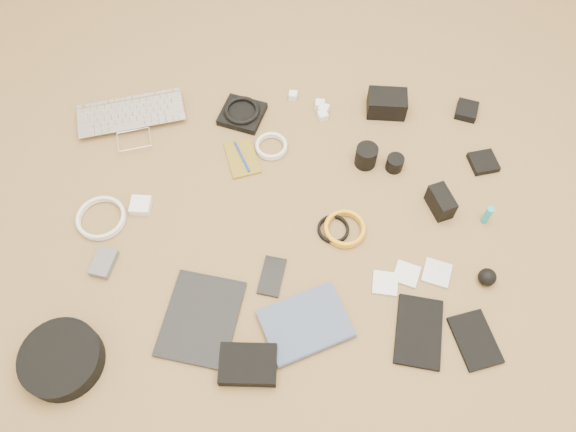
{
  "coord_description": "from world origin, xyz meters",
  "views": [
    {
      "loc": [
        -0.03,
        -0.88,
        1.59
      ],
      "look_at": [
        -0.01,
        0.01,
        0.02
      ],
      "focal_mm": 35.0,
      "sensor_mm": 36.0,
      "label": 1
    }
  ],
  "objects_px": {
    "phone": "(272,276)",
    "laptop": "(133,126)",
    "tablet": "(201,318)",
    "paperback": "(318,352)",
    "headphone_case": "(62,359)",
    "dslr_camera": "(387,104)"
  },
  "relations": [
    {
      "from": "phone",
      "to": "laptop",
      "type": "bearing_deg",
      "value": 143.09
    },
    {
      "from": "laptop",
      "to": "paperback",
      "type": "relative_size",
      "value": 1.56
    },
    {
      "from": "paperback",
      "to": "dslr_camera",
      "type": "bearing_deg",
      "value": -39.24
    },
    {
      "from": "laptop",
      "to": "phone",
      "type": "distance_m",
      "value": 0.76
    },
    {
      "from": "laptop",
      "to": "tablet",
      "type": "xyz_separation_m",
      "value": [
        0.28,
        -0.71,
        -0.01
      ]
    },
    {
      "from": "laptop",
      "to": "headphone_case",
      "type": "bearing_deg",
      "value": -108.98
    },
    {
      "from": "phone",
      "to": "paperback",
      "type": "relative_size",
      "value": 0.53
    },
    {
      "from": "laptop",
      "to": "headphone_case",
      "type": "distance_m",
      "value": 0.84
    },
    {
      "from": "tablet",
      "to": "paperback",
      "type": "height_order",
      "value": "paperback"
    },
    {
      "from": "dslr_camera",
      "to": "headphone_case",
      "type": "relative_size",
      "value": 0.6
    },
    {
      "from": "tablet",
      "to": "headphone_case",
      "type": "relative_size",
      "value": 1.2
    },
    {
      "from": "dslr_camera",
      "to": "tablet",
      "type": "height_order",
      "value": "dslr_camera"
    },
    {
      "from": "tablet",
      "to": "headphone_case",
      "type": "xyz_separation_m",
      "value": [
        -0.38,
        -0.12,
        0.03
      ]
    },
    {
      "from": "tablet",
      "to": "headphone_case",
      "type": "bearing_deg",
      "value": -149.41
    },
    {
      "from": "laptop",
      "to": "headphone_case",
      "type": "height_order",
      "value": "headphone_case"
    },
    {
      "from": "dslr_camera",
      "to": "tablet",
      "type": "distance_m",
      "value": 1.0
    },
    {
      "from": "laptop",
      "to": "tablet",
      "type": "height_order",
      "value": "laptop"
    },
    {
      "from": "dslr_camera",
      "to": "tablet",
      "type": "relative_size",
      "value": 0.5
    },
    {
      "from": "dslr_camera",
      "to": "paperback",
      "type": "bearing_deg",
      "value": -102.71
    },
    {
      "from": "laptop",
      "to": "dslr_camera",
      "type": "distance_m",
      "value": 0.91
    },
    {
      "from": "laptop",
      "to": "paperback",
      "type": "bearing_deg",
      "value": -65.33
    },
    {
      "from": "tablet",
      "to": "paperback",
      "type": "relative_size",
      "value": 1.12
    }
  ]
}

